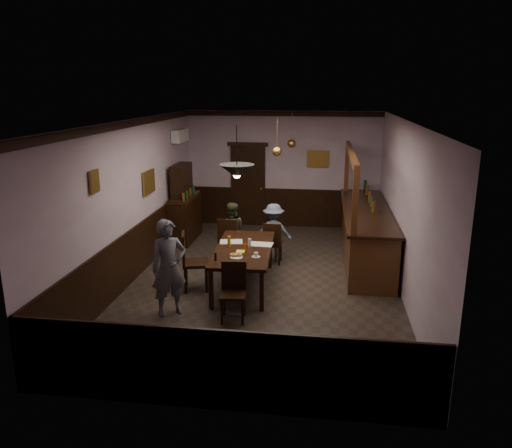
% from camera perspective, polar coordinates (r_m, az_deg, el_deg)
% --- Properties ---
extents(room, '(5.01, 8.01, 3.01)m').
position_cam_1_polar(room, '(9.13, 0.89, 2.28)').
color(room, '#2D2621').
rests_on(room, ground).
extents(dining_table, '(1.09, 2.24, 0.75)m').
position_cam_1_polar(dining_table, '(9.09, -1.42, -3.11)').
color(dining_table, black).
rests_on(dining_table, ground).
extents(chair_far_left, '(0.47, 0.47, 0.96)m').
position_cam_1_polar(chair_far_left, '(10.40, -3.12, -1.65)').
color(chair_far_left, black).
rests_on(chair_far_left, ground).
extents(chair_far_right, '(0.39, 0.39, 0.89)m').
position_cam_1_polar(chair_far_right, '(10.32, 1.89, -2.00)').
color(chair_far_right, black).
rests_on(chair_far_right, ground).
extents(chair_near, '(0.43, 0.43, 0.92)m').
position_cam_1_polar(chair_near, '(7.92, -2.59, -7.38)').
color(chair_near, black).
rests_on(chair_near, ground).
extents(chair_side, '(0.56, 0.56, 1.06)m').
position_cam_1_polar(chair_side, '(9.07, -7.47, -3.96)').
color(chair_side, black).
rests_on(chair_side, ground).
extents(person_standing, '(0.69, 0.64, 1.58)m').
position_cam_1_polar(person_standing, '(8.09, -9.93, -4.94)').
color(person_standing, '#555761').
rests_on(person_standing, ground).
extents(person_seated_left, '(0.63, 0.51, 1.23)m').
position_cam_1_polar(person_seated_left, '(10.63, -2.83, -0.76)').
color(person_seated_left, '#3B4328').
rests_on(person_seated_left, ground).
extents(person_seated_right, '(0.83, 0.52, 1.22)m').
position_cam_1_polar(person_seated_right, '(10.55, 2.01, -0.92)').
color(person_seated_right, slate).
rests_on(person_seated_right, ground).
extents(newspaper_left, '(0.47, 0.37, 0.01)m').
position_cam_1_polar(newspaper_left, '(9.41, -2.84, -2.03)').
color(newspaper_left, silver).
rests_on(newspaper_left, dining_table).
extents(newspaper_right, '(0.44, 0.33, 0.01)m').
position_cam_1_polar(newspaper_right, '(9.24, 0.61, -2.34)').
color(newspaper_right, silver).
rests_on(newspaper_right, dining_table).
extents(napkin, '(0.16, 0.16, 0.00)m').
position_cam_1_polar(napkin, '(8.87, -1.79, -3.13)').
color(napkin, '#DFD852').
rests_on(napkin, dining_table).
extents(saucer, '(0.15, 0.15, 0.01)m').
position_cam_1_polar(saucer, '(8.57, -0.00, -3.77)').
color(saucer, white).
rests_on(saucer, dining_table).
extents(coffee_cup, '(0.08, 0.08, 0.07)m').
position_cam_1_polar(coffee_cup, '(8.55, 0.01, -3.51)').
color(coffee_cup, white).
rests_on(coffee_cup, saucer).
extents(pastry_plate, '(0.22, 0.22, 0.01)m').
position_cam_1_polar(pastry_plate, '(8.55, -2.26, -3.82)').
color(pastry_plate, white).
rests_on(pastry_plate, dining_table).
extents(pastry_ring_a, '(0.13, 0.13, 0.04)m').
position_cam_1_polar(pastry_ring_a, '(8.59, -2.60, -3.52)').
color(pastry_ring_a, '#C68C47').
rests_on(pastry_ring_a, pastry_plate).
extents(pastry_ring_b, '(0.13, 0.13, 0.04)m').
position_cam_1_polar(pastry_ring_b, '(8.60, -2.00, -3.51)').
color(pastry_ring_b, '#C68C47').
rests_on(pastry_ring_b, pastry_plate).
extents(soda_can, '(0.07, 0.07, 0.12)m').
position_cam_1_polar(soda_can, '(8.91, -1.20, -2.65)').
color(soda_can, '#DA5D12').
rests_on(soda_can, dining_table).
extents(beer_glass, '(0.06, 0.06, 0.20)m').
position_cam_1_polar(beer_glass, '(9.11, -3.10, -2.00)').
color(beer_glass, '#BF721E').
rests_on(beer_glass, dining_table).
extents(water_glass, '(0.06, 0.06, 0.15)m').
position_cam_1_polar(water_glass, '(9.11, -0.75, -2.14)').
color(water_glass, silver).
rests_on(water_glass, dining_table).
extents(pepper_mill, '(0.04, 0.04, 0.14)m').
position_cam_1_polar(pepper_mill, '(8.42, -4.66, -3.70)').
color(pepper_mill, black).
rests_on(pepper_mill, dining_table).
extents(sideboard, '(0.49, 1.38, 1.83)m').
position_cam_1_polar(sideboard, '(12.05, -8.20, 1.61)').
color(sideboard, black).
rests_on(sideboard, ground).
extents(bar_counter, '(0.96, 4.13, 2.32)m').
position_cam_1_polar(bar_counter, '(10.83, 12.40, -0.96)').
color(bar_counter, '#472813').
rests_on(bar_counter, ground).
extents(door_back, '(0.90, 0.06, 2.10)m').
position_cam_1_polar(door_back, '(13.17, -0.91, 4.35)').
color(door_back, black).
rests_on(door_back, ground).
extents(ac_unit, '(0.20, 0.85, 0.30)m').
position_cam_1_polar(ac_unit, '(12.28, -8.65, 9.98)').
color(ac_unit, white).
rests_on(ac_unit, ground).
extents(picture_left_small, '(0.04, 0.28, 0.36)m').
position_cam_1_polar(picture_left_small, '(8.17, -17.98, 4.64)').
color(picture_left_small, olive).
rests_on(picture_left_small, ground).
extents(picture_left_large, '(0.04, 0.62, 0.48)m').
position_cam_1_polar(picture_left_large, '(10.42, -12.14, 4.72)').
color(picture_left_large, olive).
rests_on(picture_left_large, ground).
extents(picture_back, '(0.55, 0.04, 0.42)m').
position_cam_1_polar(picture_back, '(12.91, 7.07, 7.39)').
color(picture_back, olive).
rests_on(picture_back, ground).
extents(pendant_iron, '(0.56, 0.56, 0.83)m').
position_cam_1_polar(pendant_iron, '(7.93, -2.19, 6.04)').
color(pendant_iron, black).
rests_on(pendant_iron, ground).
extents(pendant_brass_mid, '(0.20, 0.20, 0.81)m').
position_cam_1_polar(pendant_brass_mid, '(10.33, 2.41, 8.30)').
color(pendant_brass_mid, '#BF8C3F').
rests_on(pendant_brass_mid, ground).
extents(pendant_brass_far, '(0.20, 0.20, 0.81)m').
position_cam_1_polar(pendant_brass_far, '(11.81, 4.10, 9.17)').
color(pendant_brass_far, '#BF8C3F').
rests_on(pendant_brass_far, ground).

